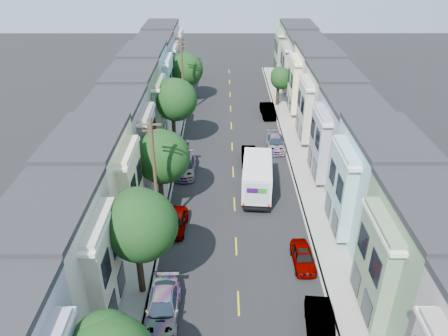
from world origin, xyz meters
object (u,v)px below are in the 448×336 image
(parked_right_b, at_px, (303,257))
(parked_left_d, at_px, (185,166))
(parked_left_c, at_px, (177,222))
(utility_pole_far, at_px, (183,77))
(tree_b, at_px, (140,226))
(tree_d, at_px, (175,100))
(parked_right_c, at_px, (275,143))
(parked_right_d, at_px, (268,111))
(tree_e, at_px, (186,70))
(parked_left_b, at_px, (163,307))
(utility_pole_near, at_px, (155,177))
(parked_right_a, at_px, (320,327))
(lead_sedan, at_px, (249,157))
(tree_far_r, at_px, (281,79))
(fedex_truck, at_px, (257,176))
(tree_c, at_px, (162,157))

(parked_right_b, bearing_deg, parked_left_d, 123.40)
(parked_left_c, bearing_deg, utility_pole_far, 96.47)
(tree_b, xyz_separation_m, tree_d, (-0.00, 22.97, 0.02))
(parked_left_c, relative_size, parked_right_c, 0.91)
(parked_right_d, bearing_deg, parked_right_b, -93.31)
(tree_e, xyz_separation_m, parked_left_b, (1.40, -39.92, -3.94))
(tree_e, height_order, parked_right_b, tree_e)
(parked_right_b, bearing_deg, utility_pole_near, 158.53)
(tree_b, relative_size, parked_right_a, 1.79)
(parked_right_c, bearing_deg, utility_pole_far, 137.86)
(tree_b, relative_size, parked_left_d, 1.59)
(utility_pole_near, distance_m, lead_sedan, 15.18)
(tree_d, bearing_deg, tree_e, 90.00)
(utility_pole_far, bearing_deg, tree_far_r, 13.92)
(tree_b, distance_m, parked_left_d, 17.61)
(parked_left_b, xyz_separation_m, parked_right_d, (9.80, 34.43, 0.01))
(parked_right_a, bearing_deg, tree_far_r, 92.14)
(parked_right_d, bearing_deg, tree_e, 150.55)
(parked_left_c, xyz_separation_m, parked_right_a, (9.80, -10.94, 0.06))
(lead_sedan, bearing_deg, tree_b, -111.60)
(tree_e, xyz_separation_m, tree_far_r, (13.20, -1.59, -0.79))
(tree_far_r, bearing_deg, parked_right_a, -92.86)
(parked_right_b, xyz_separation_m, parked_right_c, (0.00, 19.60, 0.04))
(utility_pole_far, relative_size, parked_right_d, 2.17)
(tree_b, distance_m, tree_far_r, 38.53)
(parked_right_d, bearing_deg, tree_far_r, 59.66)
(parked_left_c, xyz_separation_m, parked_right_b, (9.80, -4.41, -0.03))
(tree_b, bearing_deg, fedex_truck, 56.66)
(tree_c, bearing_deg, tree_e, 90.00)
(parked_right_b, bearing_deg, tree_d, 117.58)
(tree_d, distance_m, parked_left_d, 7.93)
(parked_right_c, relative_size, parked_right_d, 1.01)
(tree_e, height_order, parked_left_c, tree_e)
(parked_right_d, bearing_deg, parked_right_c, -93.31)
(tree_d, xyz_separation_m, parked_right_c, (11.20, -0.55, -4.93))
(lead_sedan, xyz_separation_m, parked_left_b, (-6.60, -21.18, 0.05))
(tree_b, bearing_deg, parked_left_c, 79.02)
(tree_c, bearing_deg, parked_right_a, -52.61)
(utility_pole_near, xyz_separation_m, parked_right_b, (11.20, -4.07, -4.50))
(tree_c, xyz_separation_m, parked_left_d, (1.40, 5.93, -4.07))
(parked_left_c, height_order, parked_right_d, parked_right_d)
(tree_d, height_order, fedex_truck, tree_d)
(tree_c, distance_m, parked_left_b, 13.80)
(utility_pole_far, bearing_deg, parked_right_a, -72.99)
(utility_pole_far, bearing_deg, tree_e, 90.02)
(parked_right_a, bearing_deg, parked_left_c, 136.87)
(tree_c, relative_size, tree_d, 0.90)
(tree_far_r, bearing_deg, utility_pole_far, -166.08)
(tree_b, height_order, parked_left_b, tree_b)
(tree_c, relative_size, fedex_truck, 1.05)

